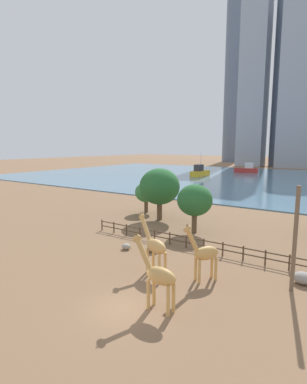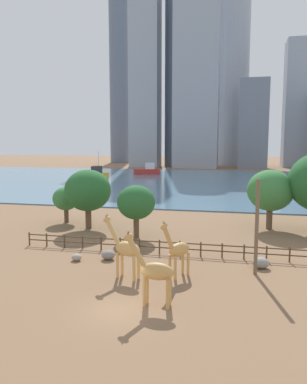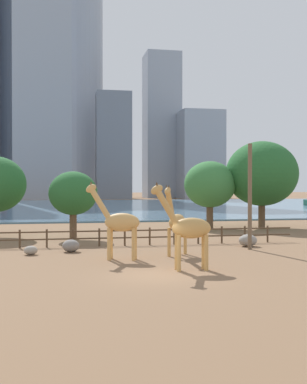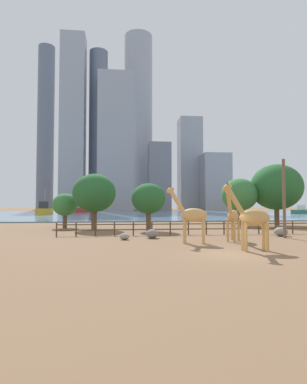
{
  "view_description": "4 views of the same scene",
  "coord_description": "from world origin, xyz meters",
  "px_view_note": "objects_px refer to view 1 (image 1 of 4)",
  "views": [
    {
      "loc": [
        11.14,
        -12.99,
        9.87
      ],
      "look_at": [
        -3.76,
        9.16,
        5.74
      ],
      "focal_mm": 28.0,
      "sensor_mm": 36.0,
      "label": 1
    },
    {
      "loc": [
        6.68,
        -20.15,
        9.87
      ],
      "look_at": [
        -3.27,
        24.17,
        4.01
      ],
      "focal_mm": 35.0,
      "sensor_mm": 36.0,
      "label": 2
    },
    {
      "loc": [
        -4.5,
        -22.89,
        4.4
      ],
      "look_at": [
        3.53,
        19.19,
        3.83
      ],
      "focal_mm": 45.0,
      "sensor_mm": 36.0,
      "label": 3
    },
    {
      "loc": [
        -6.61,
        -17.9,
        3.07
      ],
      "look_at": [
        -3.21,
        15.26,
        4.47
      ],
      "focal_mm": 28.0,
      "sensor_mm": 36.0,
      "label": 4
    }
  ],
  "objects_px": {
    "tree_left_large": "(195,200)",
    "boat_ferry": "(247,169)",
    "tree_center_broad": "(146,192)",
    "giraffe_tall": "(155,246)",
    "utility_pole": "(295,239)",
    "boat_sailboat": "(200,172)",
    "giraffe_young": "(204,253)",
    "giraffe_companion": "(158,275)",
    "tree_left_small": "(160,187)",
    "boulder_small": "(126,246)",
    "boulder_near_fence": "(303,278)",
    "boulder_by_pole": "(153,248)"
  },
  "relations": [
    {
      "from": "tree_left_large",
      "to": "boat_ferry",
      "type": "bearing_deg",
      "value": 102.74
    },
    {
      "from": "tree_left_large",
      "to": "tree_center_broad",
      "type": "relative_size",
      "value": 1.23
    },
    {
      "from": "giraffe_tall",
      "to": "utility_pole",
      "type": "height_order",
      "value": "utility_pole"
    },
    {
      "from": "boat_sailboat",
      "to": "tree_center_broad",
      "type": "bearing_deg",
      "value": -163.18
    },
    {
      "from": "giraffe_young",
      "to": "giraffe_tall",
      "type": "bearing_deg",
      "value": -40.85
    },
    {
      "from": "giraffe_companion",
      "to": "tree_left_small",
      "type": "relative_size",
      "value": 0.66
    },
    {
      "from": "tree_left_small",
      "to": "boat_ferry",
      "type": "bearing_deg",
      "value": 98.43
    },
    {
      "from": "boat_ferry",
      "to": "tree_center_broad",
      "type": "bearing_deg",
      "value": 81.67
    },
    {
      "from": "giraffe_tall",
      "to": "giraffe_companion",
      "type": "distance_m",
      "value": 5.26
    },
    {
      "from": "giraffe_companion",
      "to": "boulder_small",
      "type": "relative_size",
      "value": 5.37
    },
    {
      "from": "giraffe_young",
      "to": "giraffe_companion",
      "type": "bearing_deg",
      "value": 28.23
    },
    {
      "from": "tree_left_large",
      "to": "tree_center_broad",
      "type": "distance_m",
      "value": 12.0
    },
    {
      "from": "tree_left_large",
      "to": "tree_left_small",
      "type": "bearing_deg",
      "value": 156.52
    },
    {
      "from": "boulder_near_fence",
      "to": "boulder_by_pole",
      "type": "height_order",
      "value": "boulder_near_fence"
    },
    {
      "from": "tree_left_large",
      "to": "boat_sailboat",
      "type": "relative_size",
      "value": 0.65
    },
    {
      "from": "boulder_near_fence",
      "to": "giraffe_young",
      "type": "bearing_deg",
      "value": -150.39
    },
    {
      "from": "boulder_near_fence",
      "to": "boat_sailboat",
      "type": "distance_m",
      "value": 75.89
    },
    {
      "from": "utility_pole",
      "to": "tree_center_broad",
      "type": "relative_size",
      "value": 1.61
    },
    {
      "from": "giraffe_young",
      "to": "boat_sailboat",
      "type": "xyz_separation_m",
      "value": [
        -32.7,
        68.68,
        -0.62
      ]
    },
    {
      "from": "boulder_small",
      "to": "tree_left_large",
      "type": "xyz_separation_m",
      "value": [
        2.87,
        8.82,
        3.45
      ]
    },
    {
      "from": "boulder_small",
      "to": "tree_left_small",
      "type": "xyz_separation_m",
      "value": [
        -3.72,
        11.68,
        4.2
      ]
    },
    {
      "from": "giraffe_tall",
      "to": "boat_ferry",
      "type": "bearing_deg",
      "value": -59.45
    },
    {
      "from": "giraffe_young",
      "to": "boulder_by_pole",
      "type": "xyz_separation_m",
      "value": [
        -6.48,
        2.95,
        -1.7
      ]
    },
    {
      "from": "utility_pole",
      "to": "boulder_small",
      "type": "distance_m",
      "value": 15.07
    },
    {
      "from": "giraffe_tall",
      "to": "tree_left_small",
      "type": "xyz_separation_m",
      "value": [
        -9.0,
        14.67,
        2.26
      ]
    },
    {
      "from": "boulder_small",
      "to": "giraffe_companion",
      "type": "bearing_deg",
      "value": -40.85
    },
    {
      "from": "giraffe_companion",
      "to": "boat_sailboat",
      "type": "bearing_deg",
      "value": -64.18
    },
    {
      "from": "boulder_by_pole",
      "to": "boulder_small",
      "type": "relative_size",
      "value": 1.33
    },
    {
      "from": "boulder_near_fence",
      "to": "tree_left_large",
      "type": "bearing_deg",
      "value": 149.08
    },
    {
      "from": "boulder_small",
      "to": "boat_ferry",
      "type": "distance_m",
      "value": 89.18
    },
    {
      "from": "giraffe_young",
      "to": "utility_pole",
      "type": "xyz_separation_m",
      "value": [
        5.68,
        1.95,
        1.54
      ]
    },
    {
      "from": "giraffe_tall",
      "to": "boat_sailboat",
      "type": "relative_size",
      "value": 0.54
    },
    {
      "from": "boulder_near_fence",
      "to": "tree_left_small",
      "type": "height_order",
      "value": "tree_left_small"
    },
    {
      "from": "boulder_by_pole",
      "to": "tree_center_broad",
      "type": "relative_size",
      "value": 0.25
    },
    {
      "from": "boulder_small",
      "to": "tree_left_large",
      "type": "distance_m",
      "value": 9.89
    },
    {
      "from": "giraffe_tall",
      "to": "boulder_near_fence",
      "type": "height_order",
      "value": "giraffe_tall"
    },
    {
      "from": "tree_center_broad",
      "to": "tree_left_small",
      "type": "height_order",
      "value": "tree_left_small"
    },
    {
      "from": "giraffe_companion",
      "to": "boat_sailboat",
      "type": "xyz_separation_m",
      "value": [
        -32.06,
        73.86,
        -0.72
      ]
    },
    {
      "from": "boulder_by_pole",
      "to": "boat_sailboat",
      "type": "relative_size",
      "value": 0.13
    },
    {
      "from": "utility_pole",
      "to": "boulder_by_pole",
      "type": "relative_size",
      "value": 6.41
    },
    {
      "from": "giraffe_tall",
      "to": "boat_sailboat",
      "type": "height_order",
      "value": "boat_sailboat"
    },
    {
      "from": "boulder_small",
      "to": "utility_pole",
      "type": "bearing_deg",
      "value": -0.43
    },
    {
      "from": "giraffe_companion",
      "to": "tree_center_broad",
      "type": "distance_m",
      "value": 26.93
    },
    {
      "from": "boulder_near_fence",
      "to": "tree_left_small",
      "type": "xyz_separation_m",
      "value": [
        -18.9,
        10.24,
        4.06
      ]
    },
    {
      "from": "boulder_by_pole",
      "to": "tree_left_large",
      "type": "xyz_separation_m",
      "value": [
        0.33,
        7.92,
        3.33
      ]
    },
    {
      "from": "boulder_small",
      "to": "giraffe_tall",
      "type": "bearing_deg",
      "value": -29.53
    },
    {
      "from": "tree_left_small",
      "to": "boulder_near_fence",
      "type": "bearing_deg",
      "value": -28.44
    },
    {
      "from": "giraffe_companion",
      "to": "utility_pole",
      "type": "distance_m",
      "value": 9.63
    },
    {
      "from": "giraffe_young",
      "to": "boat_ferry",
      "type": "xyz_separation_m",
      "value": [
        -24.03,
        89.97,
        -0.68
      ]
    },
    {
      "from": "utility_pole",
      "to": "boat_ferry",
      "type": "height_order",
      "value": "utility_pole"
    }
  ]
}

